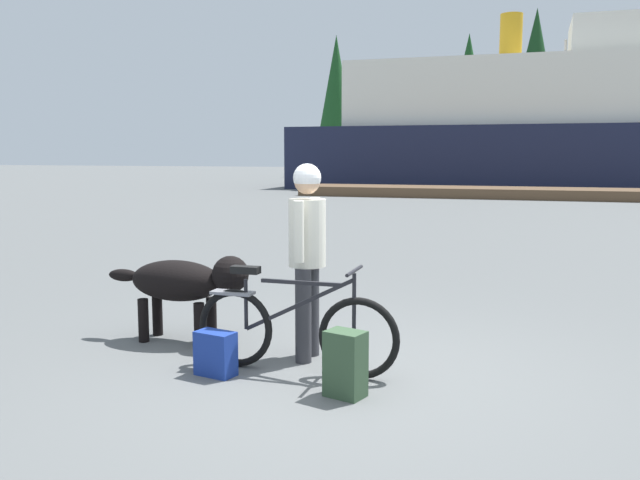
% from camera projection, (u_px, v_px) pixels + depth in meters
% --- Properties ---
extents(ground_plane, '(160.00, 160.00, 0.00)m').
position_uv_depth(ground_plane, '(339.00, 378.00, 5.41)').
color(ground_plane, '#595B5B').
extents(bicycle, '(1.73, 0.44, 0.89)m').
position_uv_depth(bicycle, '(293.00, 329.00, 5.51)').
color(bicycle, black).
rests_on(bicycle, ground_plane).
extents(person_cyclist, '(0.32, 0.53, 1.70)m').
position_uv_depth(person_cyclist, '(307.00, 243.00, 5.80)').
color(person_cyclist, '#333338').
rests_on(person_cyclist, ground_plane).
extents(dog, '(1.47, 0.46, 0.85)m').
position_uv_depth(dog, '(185.00, 282.00, 6.39)').
color(dog, black).
rests_on(dog, ground_plane).
extents(backpack, '(0.33, 0.27, 0.49)m').
position_uv_depth(backpack, '(345.00, 364.00, 4.97)').
color(backpack, '#334C33').
rests_on(backpack, ground_plane).
extents(handbag_pannier, '(0.35, 0.24, 0.36)m').
position_uv_depth(handbag_pannier, '(216.00, 353.00, 5.46)').
color(handbag_pannier, navy).
rests_on(handbag_pannier, ground_plane).
extents(dock_pier, '(14.75, 2.81, 0.40)m').
position_uv_depth(dock_pier, '(479.00, 192.00, 27.70)').
color(dock_pier, brown).
rests_on(dock_pier, ground_plane).
extents(ferry_boat, '(27.88, 8.38, 8.69)m').
position_uv_depth(ferry_boat, '(580.00, 127.00, 33.39)').
color(ferry_boat, '#191E38').
rests_on(ferry_boat, ground_plane).
extents(sailboat_moored, '(6.98, 1.96, 7.62)m').
position_uv_depth(sailboat_moored, '(560.00, 178.00, 35.90)').
color(sailboat_moored, silver).
rests_on(sailboat_moored, ground_plane).
extents(pine_tree_far_left, '(2.89, 2.89, 10.82)m').
position_uv_depth(pine_tree_far_left, '(336.00, 89.00, 52.29)').
color(pine_tree_far_left, '#4C331E').
rests_on(pine_tree_far_left, ground_plane).
extents(pine_tree_center, '(3.52, 3.52, 11.28)m').
position_uv_depth(pine_tree_center, '(535.00, 73.00, 44.88)').
color(pine_tree_center, '#4C331E').
rests_on(pine_tree_center, ground_plane).
extents(pine_tree_mid_back, '(3.69, 3.69, 11.41)m').
position_uv_depth(pine_tree_mid_back, '(468.00, 88.00, 55.03)').
color(pine_tree_mid_back, '#4C331E').
rests_on(pine_tree_mid_back, ground_plane).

